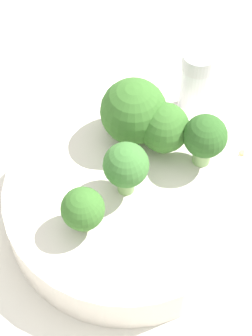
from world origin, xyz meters
name	(u,v)px	position (x,y,z in m)	size (l,w,h in m)	color
ground_plane	(126,217)	(0.00, 0.00, 0.00)	(3.00, 3.00, 0.00)	silver
bowl	(126,203)	(0.00, 0.00, 0.02)	(0.20, 0.20, 0.04)	silver
broccoli_floret_0	(205,138)	(-0.06, 0.03, 0.07)	(0.04, 0.04, 0.05)	#8EB770
broccoli_floret_1	(130,162)	(0.00, 0.00, 0.07)	(0.04, 0.04, 0.05)	#84AD66
broccoli_floret_2	(134,112)	(-0.05, -0.03, 0.07)	(0.06, 0.06, 0.06)	#7A9E5B
broccoli_floret_3	(164,128)	(-0.05, -0.01, 0.07)	(0.04, 0.04, 0.05)	#84AD66
broccoli_floret_4	(86,212)	(0.05, 0.00, 0.07)	(0.03, 0.03, 0.04)	#84AD66
pepper_shaker	(196,82)	(-0.14, -0.04, 0.04)	(0.03, 0.03, 0.07)	silver
almond_crumb_0	(242,152)	(-0.12, 0.03, 0.00)	(0.01, 0.00, 0.01)	tan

